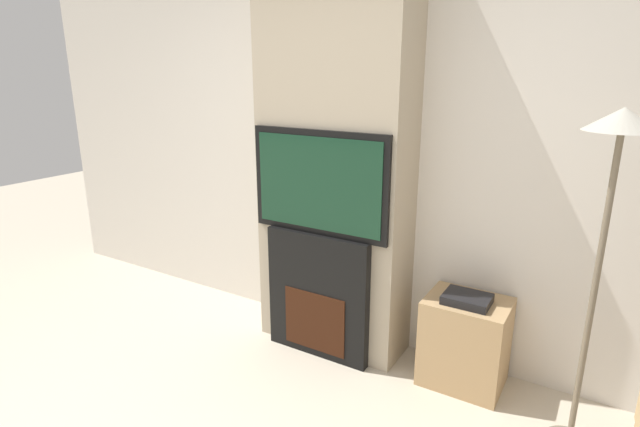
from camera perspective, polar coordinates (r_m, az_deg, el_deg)
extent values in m
cube|color=silver|center=(3.40, 3.54, 7.59)|extent=(6.00, 0.06, 2.70)
cube|color=tan|center=(3.22, 1.73, 7.10)|extent=(1.00, 0.37, 2.70)
cube|color=black|center=(3.34, 0.00, -9.20)|extent=(0.73, 0.14, 0.85)
cube|color=#33160A|center=(3.36, -0.66, -12.27)|extent=(0.45, 0.01, 0.41)
cube|color=black|center=(3.09, 0.00, 3.52)|extent=(0.95, 0.06, 0.66)
cube|color=#143823|center=(3.06, -0.32, 3.40)|extent=(0.87, 0.01, 0.58)
cylinder|color=#726651|center=(2.69, 28.70, -8.79)|extent=(0.03, 0.03, 1.58)
cone|color=#B7B2A3|center=(2.48, 31.36, 9.21)|extent=(0.31, 0.31, 0.10)
cube|color=tan|center=(3.23, 16.21, -13.89)|extent=(0.48, 0.38, 0.55)
cube|color=black|center=(3.06, 16.46, -9.35)|extent=(0.26, 0.21, 0.05)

